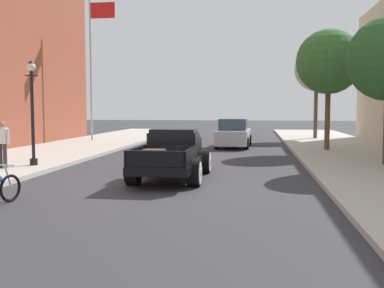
# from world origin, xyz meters

# --- Properties ---
(ground_plane) EXTENTS (140.00, 140.00, 0.00)m
(ground_plane) POSITION_xyz_m (0.00, 0.00, 0.00)
(ground_plane) COLOR #333338
(hotrod_truck_black) EXTENTS (2.22, 4.96, 1.58)m
(hotrod_truck_black) POSITION_xyz_m (-0.00, 1.43, 0.75)
(hotrod_truck_black) COLOR black
(hotrod_truck_black) RESTS_ON ground
(car_background_silver) EXTENTS (2.01, 4.37, 1.65)m
(car_background_silver) POSITION_xyz_m (1.42, 13.03, 0.77)
(car_background_silver) COLOR #B7B7BC
(car_background_silver) RESTS_ON ground
(pedestrian_sidewalk_left) EXTENTS (0.53, 0.22, 1.65)m
(pedestrian_sidewalk_left) POSITION_xyz_m (-6.16, 1.79, 1.09)
(pedestrian_sidewalk_left) COLOR #333338
(pedestrian_sidewalk_left) RESTS_ON sidewalk_left
(street_lamp_near) EXTENTS (0.50, 0.32, 3.85)m
(street_lamp_near) POSITION_xyz_m (-5.49, 2.72, 2.39)
(street_lamp_near) COLOR black
(street_lamp_near) RESTS_ON sidewalk_left
(flagpole) EXTENTS (1.74, 0.16, 9.16)m
(flagpole) POSITION_xyz_m (-7.75, 15.48, 5.77)
(flagpole) COLOR #B2B2B7
(flagpole) RESTS_ON sidewalk_left
(street_tree_second) EXTENTS (3.25, 3.25, 6.05)m
(street_tree_second) POSITION_xyz_m (6.25, 10.69, 4.56)
(street_tree_second) COLOR brown
(street_tree_second) RESTS_ON sidewalk_right
(street_tree_third) EXTENTS (3.02, 3.02, 6.29)m
(street_tree_third) POSITION_xyz_m (6.84, 19.61, 4.90)
(street_tree_third) COLOR brown
(street_tree_third) RESTS_ON sidewalk_right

